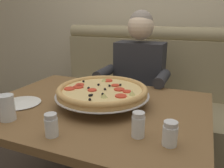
{
  "coord_description": "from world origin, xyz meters",
  "views": [
    {
      "loc": [
        0.54,
        -1.05,
        1.24
      ],
      "look_at": [
        0.08,
        0.06,
        0.87
      ],
      "focal_mm": 36.36,
      "sensor_mm": 36.0,
      "label": 1
    }
  ],
  "objects_px": {
    "shaker_oregano": "(51,127)",
    "booth_bench": "(138,105)",
    "dining_table": "(95,120)",
    "shaker_pepper_flakes": "(170,135)",
    "plate_near_left": "(21,102)",
    "pizza": "(102,91)",
    "diner_main": "(136,82)",
    "shaker_parmesan": "(138,126)",
    "drinking_glass": "(7,109)"
  },
  "relations": [
    {
      "from": "diner_main",
      "to": "shaker_parmesan",
      "type": "height_order",
      "value": "diner_main"
    },
    {
      "from": "diner_main",
      "to": "pizza",
      "type": "height_order",
      "value": "diner_main"
    },
    {
      "from": "booth_bench",
      "to": "diner_main",
      "type": "relative_size",
      "value": 1.34
    },
    {
      "from": "diner_main",
      "to": "shaker_parmesan",
      "type": "bearing_deg",
      "value": -72.9
    },
    {
      "from": "shaker_parmesan",
      "to": "drinking_glass",
      "type": "relative_size",
      "value": 0.87
    },
    {
      "from": "booth_bench",
      "to": "shaker_pepper_flakes",
      "type": "xyz_separation_m",
      "value": [
        0.45,
        -1.18,
        0.4
      ]
    },
    {
      "from": "shaker_oregano",
      "to": "plate_near_left",
      "type": "bearing_deg",
      "value": 149.25
    },
    {
      "from": "booth_bench",
      "to": "plate_near_left",
      "type": "height_order",
      "value": "booth_bench"
    },
    {
      "from": "booth_bench",
      "to": "shaker_oregano",
      "type": "height_order",
      "value": "booth_bench"
    },
    {
      "from": "shaker_oregano",
      "to": "drinking_glass",
      "type": "relative_size",
      "value": 0.8
    },
    {
      "from": "dining_table",
      "to": "diner_main",
      "type": "height_order",
      "value": "diner_main"
    },
    {
      "from": "shaker_parmesan",
      "to": "shaker_oregano",
      "type": "bearing_deg",
      "value": -158.45
    },
    {
      "from": "plate_near_left",
      "to": "pizza",
      "type": "bearing_deg",
      "value": 21.59
    },
    {
      "from": "dining_table",
      "to": "shaker_pepper_flakes",
      "type": "bearing_deg",
      "value": -28.85
    },
    {
      "from": "dining_table",
      "to": "pizza",
      "type": "bearing_deg",
      "value": 43.18
    },
    {
      "from": "booth_bench",
      "to": "shaker_parmesan",
      "type": "distance_m",
      "value": 1.28
    },
    {
      "from": "shaker_oregano",
      "to": "drinking_glass",
      "type": "height_order",
      "value": "drinking_glass"
    },
    {
      "from": "dining_table",
      "to": "plate_near_left",
      "type": "relative_size",
      "value": 5.53
    },
    {
      "from": "pizza",
      "to": "shaker_pepper_flakes",
      "type": "distance_m",
      "value": 0.5
    },
    {
      "from": "drinking_glass",
      "to": "shaker_parmesan",
      "type": "bearing_deg",
      "value": 7.95
    },
    {
      "from": "shaker_pepper_flakes",
      "to": "plate_near_left",
      "type": "bearing_deg",
      "value": 172.51
    },
    {
      "from": "dining_table",
      "to": "plate_near_left",
      "type": "xyz_separation_m",
      "value": [
        -0.4,
        -0.14,
        0.1
      ]
    },
    {
      "from": "shaker_oregano",
      "to": "pizza",
      "type": "bearing_deg",
      "value": 83.09
    },
    {
      "from": "booth_bench",
      "to": "diner_main",
      "type": "bearing_deg",
      "value": -80.88
    },
    {
      "from": "booth_bench",
      "to": "plate_near_left",
      "type": "xyz_separation_m",
      "value": [
        -0.4,
        -1.07,
        0.36
      ]
    },
    {
      "from": "shaker_pepper_flakes",
      "to": "drinking_glass",
      "type": "relative_size",
      "value": 0.79
    },
    {
      "from": "shaker_parmesan",
      "to": "booth_bench",
      "type": "bearing_deg",
      "value": 105.33
    },
    {
      "from": "booth_bench",
      "to": "shaker_parmesan",
      "type": "xyz_separation_m",
      "value": [
        0.32,
        -1.17,
        0.4
      ]
    },
    {
      "from": "dining_table",
      "to": "shaker_parmesan",
      "type": "xyz_separation_m",
      "value": [
        0.32,
        -0.23,
        0.13
      ]
    },
    {
      "from": "pizza",
      "to": "shaker_oregano",
      "type": "relative_size",
      "value": 5.27
    },
    {
      "from": "shaker_oregano",
      "to": "shaker_pepper_flakes",
      "type": "distance_m",
      "value": 0.48
    },
    {
      "from": "dining_table",
      "to": "shaker_pepper_flakes",
      "type": "relative_size",
      "value": 12.43
    },
    {
      "from": "diner_main",
      "to": "pizza",
      "type": "relative_size",
      "value": 2.44
    },
    {
      "from": "shaker_oregano",
      "to": "booth_bench",
      "type": "bearing_deg",
      "value": 89.45
    },
    {
      "from": "booth_bench",
      "to": "shaker_pepper_flakes",
      "type": "relative_size",
      "value": 17.34
    },
    {
      "from": "diner_main",
      "to": "pizza",
      "type": "distance_m",
      "value": 0.65
    },
    {
      "from": "diner_main",
      "to": "shaker_oregano",
      "type": "height_order",
      "value": "diner_main"
    },
    {
      "from": "shaker_pepper_flakes",
      "to": "shaker_parmesan",
      "type": "bearing_deg",
      "value": 173.43
    },
    {
      "from": "plate_near_left",
      "to": "drinking_glass",
      "type": "bearing_deg",
      "value": -62.55
    },
    {
      "from": "diner_main",
      "to": "shaker_pepper_flakes",
      "type": "height_order",
      "value": "diner_main"
    },
    {
      "from": "pizza",
      "to": "shaker_oregano",
      "type": "bearing_deg",
      "value": -96.91
    },
    {
      "from": "pizza",
      "to": "shaker_parmesan",
      "type": "distance_m",
      "value": 0.39
    },
    {
      "from": "shaker_parmesan",
      "to": "plate_near_left",
      "type": "bearing_deg",
      "value": 172.34
    },
    {
      "from": "diner_main",
      "to": "drinking_glass",
      "type": "relative_size",
      "value": 10.23
    },
    {
      "from": "diner_main",
      "to": "plate_near_left",
      "type": "bearing_deg",
      "value": -118.54
    },
    {
      "from": "dining_table",
      "to": "shaker_pepper_flakes",
      "type": "xyz_separation_m",
      "value": [
        0.45,
        -0.25,
        0.13
      ]
    },
    {
      "from": "shaker_oregano",
      "to": "plate_near_left",
      "type": "relative_size",
      "value": 0.45
    },
    {
      "from": "shaker_oregano",
      "to": "drinking_glass",
      "type": "xyz_separation_m",
      "value": [
        -0.29,
        0.04,
        0.01
      ]
    },
    {
      "from": "dining_table",
      "to": "pizza",
      "type": "height_order",
      "value": "pizza"
    },
    {
      "from": "pizza",
      "to": "drinking_glass",
      "type": "distance_m",
      "value": 0.49
    }
  ]
}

